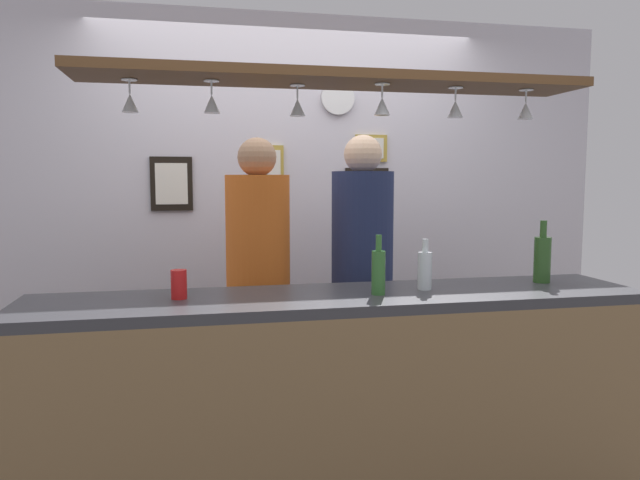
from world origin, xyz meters
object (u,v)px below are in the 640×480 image
object	(u,v)px
person_middle_orange_shirt	(258,268)
bottle_champagne_green	(542,258)
bottle_soda_clear	(425,269)
picture_frame_lower_pair	(367,181)
picture_frame_crest	(270,165)
drink_can	(179,284)
wall_clock	(338,98)
person_right_navy_shirt	(362,262)
bottle_beer_green_import	(378,271)
picture_frame_caricature	(172,184)
picture_frame_upper_small	(371,148)

from	to	relation	value
person_middle_orange_shirt	bottle_champagne_green	size ratio (longest dim) A/B	5.83
person_middle_orange_shirt	bottle_soda_clear	xyz separation A→B (m)	(0.68, -0.65, 0.07)
picture_frame_lower_pair	picture_frame_crest	size ratio (longest dim) A/B	1.15
bottle_soda_clear	drink_can	distance (m)	1.08
wall_clock	bottle_champagne_green	bearing A→B (deg)	-62.00
picture_frame_crest	wall_clock	world-z (taller)	wall_clock
person_right_navy_shirt	bottle_beer_green_import	world-z (taller)	person_right_navy_shirt
person_right_navy_shirt	drink_can	bearing A→B (deg)	-146.91
bottle_beer_green_import	picture_frame_caricature	distance (m)	1.75
picture_frame_lower_pair	picture_frame_upper_small	world-z (taller)	picture_frame_upper_small
bottle_champagne_green	picture_frame_caricature	bearing A→B (deg)	143.35
person_middle_orange_shirt	bottle_beer_green_import	xyz separation A→B (m)	(0.44, -0.72, 0.08)
bottle_beer_green_import	picture_frame_upper_small	bearing A→B (deg)	74.61
bottle_soda_clear	picture_frame_upper_small	size ratio (longest dim) A/B	1.05
bottle_champagne_green	wall_clock	xyz separation A→B (m)	(-0.70, 1.32, 0.91)
wall_clock	drink_can	bearing A→B (deg)	-126.46
person_right_navy_shirt	bottle_beer_green_import	xyz separation A→B (m)	(-0.13, -0.72, 0.06)
person_middle_orange_shirt	picture_frame_upper_small	bearing A→B (deg)	41.05
person_right_navy_shirt	drink_can	size ratio (longest dim) A/B	14.52
picture_frame_lower_pair	wall_clock	bearing A→B (deg)	-178.27
picture_frame_lower_pair	wall_clock	world-z (taller)	wall_clock
person_middle_orange_shirt	person_right_navy_shirt	distance (m)	0.58
person_middle_orange_shirt	picture_frame_crest	distance (m)	0.94
bottle_beer_green_import	drink_can	bearing A→B (deg)	174.39
drink_can	picture_frame_crest	world-z (taller)	picture_frame_crest
drink_can	wall_clock	world-z (taller)	wall_clock
drink_can	picture_frame_crest	bearing A→B (deg)	67.94
bottle_beer_green_import	picture_frame_upper_small	size ratio (longest dim) A/B	1.18
picture_frame_upper_small	drink_can	bearing A→B (deg)	-132.18
person_right_navy_shirt	bottle_beer_green_import	distance (m)	0.73
person_middle_orange_shirt	person_right_navy_shirt	size ratio (longest dim) A/B	0.99
picture_frame_caricature	picture_frame_crest	world-z (taller)	picture_frame_crest
bottle_champagne_green	picture_frame_caricature	xyz separation A→B (m)	(-1.78, 1.32, 0.35)
drink_can	wall_clock	distance (m)	1.95
picture_frame_caricature	picture_frame_lower_pair	bearing A→B (deg)	0.00
bottle_soda_clear	picture_frame_lower_pair	size ratio (longest dim) A/B	0.77
picture_frame_lower_pair	picture_frame_crest	xyz separation A→B (m)	(-0.66, 0.00, 0.10)
bottle_soda_clear	picture_frame_lower_pair	world-z (taller)	picture_frame_lower_pair
bottle_beer_green_import	picture_frame_caricature	world-z (taller)	picture_frame_caricature
picture_frame_upper_small	picture_frame_crest	world-z (taller)	picture_frame_upper_small
person_right_navy_shirt	bottle_soda_clear	size ratio (longest dim) A/B	7.70
person_right_navy_shirt	drink_can	distance (m)	1.16
bottle_champagne_green	picture_frame_crest	xyz separation A→B (m)	(-1.15, 1.32, 0.47)
bottle_soda_clear	bottle_beer_green_import	bearing A→B (deg)	-164.21
person_right_navy_shirt	person_middle_orange_shirt	bearing A→B (deg)	-180.00
person_middle_orange_shirt	picture_frame_lower_pair	world-z (taller)	person_middle_orange_shirt
wall_clock	person_right_navy_shirt	bearing A→B (deg)	-92.66
person_right_navy_shirt	bottle_soda_clear	xyz separation A→B (m)	(0.11, -0.65, 0.05)
picture_frame_lower_pair	wall_clock	distance (m)	0.59
picture_frame_caricature	picture_frame_crest	xyz separation A→B (m)	(0.63, 0.00, 0.12)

